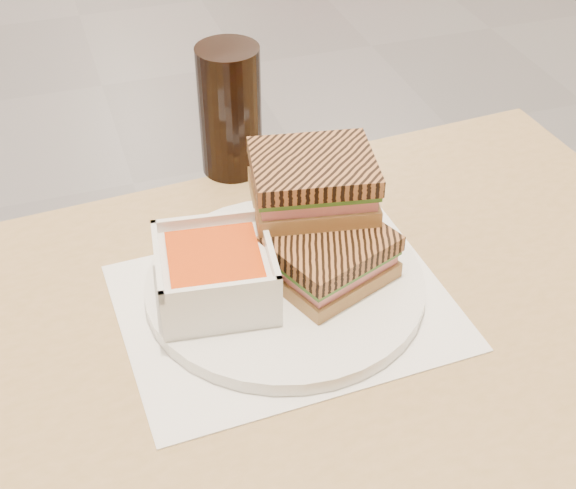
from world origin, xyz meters
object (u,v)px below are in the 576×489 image
object	(u,v)px
panini_lower	(330,257)
plate	(285,285)
cola_glass	(230,111)
soup_bowl	(215,275)

from	to	relation	value
panini_lower	plate	bearing A→B (deg)	167.87
panini_lower	cola_glass	bearing A→B (deg)	97.72
soup_bowl	cola_glass	world-z (taller)	cola_glass
soup_bowl	panini_lower	world-z (taller)	soup_bowl
soup_bowl	cola_glass	size ratio (longest dim) A/B	0.78
panini_lower	cola_glass	distance (m)	0.26
panini_lower	cola_glass	world-z (taller)	cola_glass
soup_bowl	cola_glass	xyz separation A→B (m)	(0.08, 0.25, 0.04)
plate	panini_lower	bearing A→B (deg)	-12.13
plate	panini_lower	distance (m)	0.06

